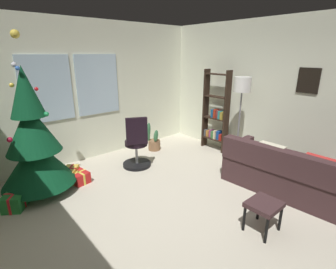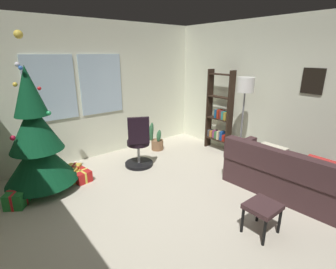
{
  "view_description": "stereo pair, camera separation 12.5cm",
  "coord_description": "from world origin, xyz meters",
  "px_view_note": "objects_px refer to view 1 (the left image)",
  "views": [
    {
      "loc": [
        -2.22,
        -2.23,
        2.17
      ],
      "look_at": [
        0.1,
        0.44,
        1.02
      ],
      "focal_mm": 26.9,
      "sensor_mm": 36.0,
      "label": 1
    },
    {
      "loc": [
        -2.12,
        -2.31,
        2.17
      ],
      "look_at": [
        0.1,
        0.44,
        1.02
      ],
      "focal_mm": 26.9,
      "sensor_mm": 36.0,
      "label": 2
    }
  ],
  "objects_px": {
    "holiday_tree": "(34,144)",
    "gift_box_gold": "(70,175)",
    "office_chair": "(137,147)",
    "couch": "(303,176)",
    "gift_box_green": "(15,201)",
    "footstool": "(264,207)",
    "potted_plant": "(153,141)",
    "gift_box_red": "(79,177)",
    "bookshelf": "(216,115)",
    "floor_lamp": "(242,92)"
  },
  "relations": [
    {
      "from": "footstool",
      "to": "office_chair",
      "type": "height_order",
      "value": "office_chair"
    },
    {
      "from": "holiday_tree",
      "to": "office_chair",
      "type": "distance_m",
      "value": 1.78
    },
    {
      "from": "gift_box_red",
      "to": "couch",
      "type": "bearing_deg",
      "value": -46.13
    },
    {
      "from": "couch",
      "to": "gift_box_gold",
      "type": "relative_size",
      "value": 5.14
    },
    {
      "from": "office_chair",
      "to": "floor_lamp",
      "type": "height_order",
      "value": "floor_lamp"
    },
    {
      "from": "gift_box_red",
      "to": "office_chair",
      "type": "height_order",
      "value": "office_chair"
    },
    {
      "from": "gift_box_gold",
      "to": "potted_plant",
      "type": "bearing_deg",
      "value": 7.11
    },
    {
      "from": "holiday_tree",
      "to": "gift_box_gold",
      "type": "xyz_separation_m",
      "value": [
        0.49,
        0.03,
        -0.7
      ]
    },
    {
      "from": "potted_plant",
      "to": "gift_box_gold",
      "type": "bearing_deg",
      "value": -172.89
    },
    {
      "from": "footstool",
      "to": "bookshelf",
      "type": "height_order",
      "value": "bookshelf"
    },
    {
      "from": "holiday_tree",
      "to": "office_chair",
      "type": "xyz_separation_m",
      "value": [
        1.72,
        -0.24,
        -0.41
      ]
    },
    {
      "from": "couch",
      "to": "footstool",
      "type": "height_order",
      "value": "couch"
    },
    {
      "from": "gift_box_green",
      "to": "floor_lamp",
      "type": "height_order",
      "value": "floor_lamp"
    },
    {
      "from": "floor_lamp",
      "to": "couch",
      "type": "bearing_deg",
      "value": -99.03
    },
    {
      "from": "gift_box_green",
      "to": "floor_lamp",
      "type": "relative_size",
      "value": 0.25
    },
    {
      "from": "gift_box_gold",
      "to": "bookshelf",
      "type": "xyz_separation_m",
      "value": [
        3.18,
        -0.63,
        0.69
      ]
    },
    {
      "from": "holiday_tree",
      "to": "gift_box_green",
      "type": "distance_m",
      "value": 0.86
    },
    {
      "from": "gift_box_green",
      "to": "office_chair",
      "type": "distance_m",
      "value": 2.16
    },
    {
      "from": "office_chair",
      "to": "couch",
      "type": "bearing_deg",
      "value": -60.2
    },
    {
      "from": "couch",
      "to": "bookshelf",
      "type": "height_order",
      "value": "bookshelf"
    },
    {
      "from": "couch",
      "to": "gift_box_gold",
      "type": "xyz_separation_m",
      "value": [
        -2.68,
        2.82,
        -0.17
      ]
    },
    {
      "from": "potted_plant",
      "to": "gift_box_red",
      "type": "bearing_deg",
      "value": -168.75
    },
    {
      "from": "gift_box_green",
      "to": "gift_box_gold",
      "type": "distance_m",
      "value": 0.95
    },
    {
      "from": "holiday_tree",
      "to": "gift_box_red",
      "type": "relative_size",
      "value": 6.54
    },
    {
      "from": "office_chair",
      "to": "gift_box_gold",
      "type": "bearing_deg",
      "value": 167.39
    },
    {
      "from": "holiday_tree",
      "to": "floor_lamp",
      "type": "height_order",
      "value": "holiday_tree"
    },
    {
      "from": "couch",
      "to": "gift_box_green",
      "type": "height_order",
      "value": "couch"
    },
    {
      "from": "gift_box_red",
      "to": "footstool",
      "type": "bearing_deg",
      "value": -65.49
    },
    {
      "from": "office_chair",
      "to": "gift_box_green",
      "type": "bearing_deg",
      "value": 179.96
    },
    {
      "from": "couch",
      "to": "gift_box_red",
      "type": "bearing_deg",
      "value": 133.87
    },
    {
      "from": "holiday_tree",
      "to": "gift_box_gold",
      "type": "bearing_deg",
      "value": 4.06
    },
    {
      "from": "office_chair",
      "to": "bookshelf",
      "type": "distance_m",
      "value": 2.02
    },
    {
      "from": "footstool",
      "to": "gift_box_red",
      "type": "relative_size",
      "value": 1.07
    },
    {
      "from": "holiday_tree",
      "to": "potted_plant",
      "type": "relative_size",
      "value": 3.72
    },
    {
      "from": "gift_box_red",
      "to": "potted_plant",
      "type": "bearing_deg",
      "value": 11.25
    },
    {
      "from": "holiday_tree",
      "to": "potted_plant",
      "type": "height_order",
      "value": "holiday_tree"
    },
    {
      "from": "gift_box_green",
      "to": "bookshelf",
      "type": "distance_m",
      "value": 4.16
    },
    {
      "from": "bookshelf",
      "to": "footstool",
      "type": "bearing_deg",
      "value": -128.96
    },
    {
      "from": "gift_box_gold",
      "to": "office_chair",
      "type": "height_order",
      "value": "office_chair"
    },
    {
      "from": "gift_box_green",
      "to": "footstool",
      "type": "bearing_deg",
      "value": -49.04
    },
    {
      "from": "footstool",
      "to": "potted_plant",
      "type": "distance_m",
      "value": 3.21
    },
    {
      "from": "bookshelf",
      "to": "floor_lamp",
      "type": "distance_m",
      "value": 1.05
    },
    {
      "from": "gift_box_green",
      "to": "potted_plant",
      "type": "xyz_separation_m",
      "value": [
        2.94,
        0.53,
        0.11
      ]
    },
    {
      "from": "couch",
      "to": "holiday_tree",
      "type": "distance_m",
      "value": 4.26
    },
    {
      "from": "gift_box_red",
      "to": "potted_plant",
      "type": "distance_m",
      "value": 1.97
    },
    {
      "from": "bookshelf",
      "to": "holiday_tree",
      "type": "bearing_deg",
      "value": 170.74
    },
    {
      "from": "gift_box_red",
      "to": "potted_plant",
      "type": "relative_size",
      "value": 0.57
    },
    {
      "from": "gift_box_green",
      "to": "gift_box_red",
      "type": "bearing_deg",
      "value": 8.05
    },
    {
      "from": "couch",
      "to": "gift_box_green",
      "type": "xyz_separation_m",
      "value": [
        -3.6,
        2.55,
        -0.18
      ]
    },
    {
      "from": "gift_box_green",
      "to": "bookshelf",
      "type": "relative_size",
      "value": 0.24
    }
  ]
}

